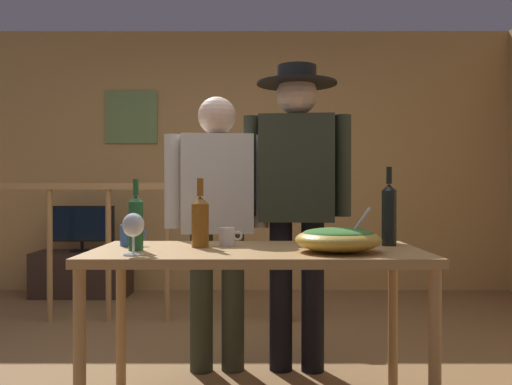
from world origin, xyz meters
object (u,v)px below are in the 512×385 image
person_standing_left (216,210)px  person_standing_right (296,186)px  stair_railing (138,233)px  tv_console (81,274)px  mug_blue (129,235)px  framed_picture (130,117)px  flat_screen_tv (80,225)px  wine_bottle_green (135,222)px  wine_bottle_dark (388,213)px  mug_white (227,237)px  salad_bowl (337,238)px  wine_glass (132,227)px  serving_table (256,265)px  wine_bottle_amber (199,220)px

person_standing_left → person_standing_right: (0.45, 0.00, 0.13)m
stair_railing → person_standing_left: person_standing_left is taller
tv_console → mug_blue: bearing=-68.1°
tv_console → mug_blue: mug_blue is taller
framed_picture → flat_screen_tv: (-0.41, -0.32, -1.07)m
wine_bottle_green → wine_bottle_dark: bearing=10.2°
mug_white → person_standing_left: size_ratio=0.07×
flat_screen_tv → salad_bowl: bearing=-55.0°
stair_railing → mug_white: stair_railing is taller
framed_picture → wine_glass: (0.76, -3.33, -0.87)m
tv_console → person_standing_left: 2.70m
salad_bowl → mug_white: (-0.49, 0.25, -0.01)m
framed_picture → flat_screen_tv: framed_picture is taller
mug_white → person_standing_right: person_standing_right is taller
salad_bowl → wine_glass: size_ratio=2.14×
serving_table → tv_console: bearing=120.9°
salad_bowl → person_standing_left: bearing=127.2°
wine_bottle_green → mug_white: size_ratio=2.78×
salad_bowl → wine_glass: bearing=-171.9°
flat_screen_tv → mug_blue: size_ratio=5.03×
wine_glass → person_standing_left: bearing=72.4°
wine_glass → wine_bottle_dark: size_ratio=0.46×
serving_table → wine_bottle_green: size_ratio=4.70×
wine_bottle_amber → person_standing_right: size_ratio=0.19×
framed_picture → person_standing_right: framed_picture is taller
tv_console → salad_bowl: salad_bowl is taller
person_standing_left → wine_bottle_amber: bearing=80.5°
stair_railing → serving_table: (0.91, -1.78, 0.00)m
serving_table → mug_blue: mug_blue is taller
salad_bowl → mug_blue: salad_bowl is taller
salad_bowl → wine_bottle_amber: 0.64m
mug_white → person_standing_right: size_ratio=0.07×
framed_picture → person_standing_left: size_ratio=0.34×
wine_bottle_dark → mug_blue: bearing=-179.3°
salad_bowl → wine_bottle_amber: (-0.61, 0.19, 0.07)m
tv_console → wine_bottle_green: size_ratio=2.86×
salad_bowl → person_standing_right: person_standing_right is taller
wine_bottle_amber → serving_table: bearing=-13.5°
tv_console → wine_bottle_dark: (2.31, -2.65, 0.70)m
tv_console → wine_bottle_dark: wine_bottle_dark is taller
wine_bottle_green → framed_picture: bearing=103.1°
wine_bottle_dark → mug_blue: wine_bottle_dark is taller
wine_bottle_dark → person_standing_right: bearing=129.8°
salad_bowl → wine_bottle_amber: wine_bottle_amber is taller
framed_picture → mug_blue: (0.66, -2.96, -0.94)m
flat_screen_tv → serving_table: (1.67, -2.76, -0.00)m
framed_picture → wine_bottle_dark: framed_picture is taller
stair_railing → person_standing_left: size_ratio=2.11×
wine_glass → serving_table: bearing=26.3°
tv_console → wine_bottle_amber: bearing=-62.7°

